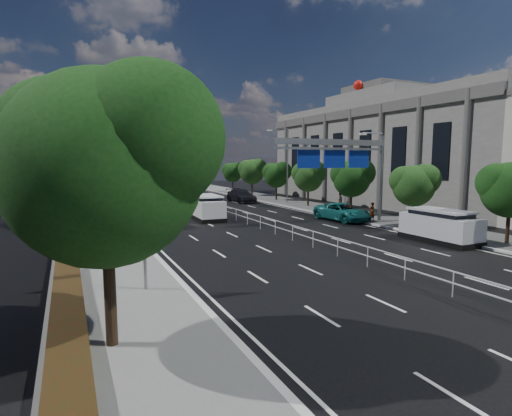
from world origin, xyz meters
TOP-DOWN VIEW (x-y plane):
  - ground at (0.00, 0.00)m, footprint 160.00×160.00m
  - sidewalk_near at (-11.50, 0.00)m, footprint 5.00×140.00m
  - sidewalk_far at (11.50, 0.00)m, footprint 5.00×140.00m
  - kerb_near at (-9.00, 0.00)m, footprint 0.25×140.00m
  - kerb_far at (9.00, 0.00)m, footprint 0.25×140.00m
  - median_fence at (0.00, 22.50)m, footprint 0.05×85.00m
  - hedge_near at (-13.30, 5.00)m, footprint 1.00×36.00m
  - toilet_sign at (-10.95, 0.00)m, footprint 1.62×0.18m
  - overhead_gantry at (6.74, 10.05)m, footprint 10.24×0.38m
  - streetlight_far at (10.50, 26.00)m, footprint 2.78×2.40m
  - civic_hall at (23.72, 22.00)m, footprint 14.40×36.00m
  - near_tree_big at (-12.13, -4.53)m, footprint 5.72×5.33m
  - near_tree_back at (-11.94, 17.97)m, footprint 4.84×4.51m
  - far_tree_b at (11.25, -0.52)m, footprint 3.74×3.49m
  - far_tree_c at (11.24, 6.98)m, footprint 3.52×3.28m
  - far_tree_d at (11.25, 14.48)m, footprint 3.85×3.59m
  - far_tree_e at (11.25, 21.98)m, footprint 3.63×3.38m
  - far_tree_f at (11.24, 29.48)m, footprint 3.52×3.28m
  - far_tree_g at (11.25, 36.98)m, footprint 3.96×3.69m
  - far_tree_h at (11.24, 44.48)m, footprint 3.41×3.18m
  - white_minivan at (-2.11, 17.71)m, footprint 2.39×5.09m
  - red_bus at (-7.08, 37.57)m, footprint 2.68×10.55m
  - near_car_silver at (-1.94, 28.38)m, footprint 2.16×4.28m
  - near_car_dark at (-6.45, 60.65)m, footprint 2.17×4.90m
  - silver_minivan at (8.30, 2.00)m, footprint 2.16×5.04m
  - parked_car_teal at (8.30, 12.00)m, footprint 3.01×5.67m
  - parked_car_dark at (6.50, 30.00)m, footprint 2.39×5.55m
  - pedestrian_a at (9.60, 9.79)m, footprint 0.64×0.47m
  - pedestrian_b at (13.40, 19.14)m, footprint 0.92×0.83m

SIDE VIEW (x-z plane):
  - ground at x=0.00m, z-range 0.00..0.00m
  - sidewalk_near at x=-11.50m, z-range 0.00..0.14m
  - sidewalk_far at x=11.50m, z-range 0.00..0.14m
  - kerb_near at x=-9.00m, z-range -0.01..0.15m
  - kerb_far at x=9.00m, z-range -0.01..0.15m
  - hedge_near at x=-13.30m, z-range 0.14..0.58m
  - median_fence at x=0.00m, z-range 0.01..1.04m
  - near_car_silver at x=-1.94m, z-range 0.00..1.40m
  - parked_car_teal at x=8.30m, z-range 0.00..1.52m
  - near_car_dark at x=-6.45m, z-range 0.00..1.56m
  - parked_car_dark at x=6.50m, z-range 0.00..1.59m
  - pedestrian_b at x=13.40m, z-range 0.14..1.70m
  - pedestrian_a at x=9.60m, z-range 0.14..1.75m
  - silver_minivan at x=8.30m, z-range -0.02..2.07m
  - white_minivan at x=-2.11m, z-range -0.02..2.15m
  - red_bus at x=-7.08m, z-range 0.07..3.21m
  - toilet_sign at x=-10.95m, z-range 0.77..5.11m
  - far_tree_h at x=11.24m, z-range 0.97..5.88m
  - far_tree_c at x=11.24m, z-range 0.95..5.90m
  - far_tree_f at x=11.24m, z-range 0.98..6.00m
  - far_tree_e at x=11.25m, z-range 0.99..6.12m
  - far_tree_b at x=11.25m, z-range 1.01..6.24m
  - far_tree_d at x=11.25m, z-range 1.02..6.36m
  - far_tree_g at x=11.25m, z-range 1.03..6.48m
  - near_tree_back at x=-11.94m, z-range 1.27..7.96m
  - streetlight_far at x=10.50m, z-range 0.71..9.71m
  - near_tree_big at x=-12.13m, z-range 1.42..9.13m
  - overhead_gantry at x=6.74m, z-range 1.88..9.33m
  - civic_hall at x=23.72m, z-range -0.91..13.44m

